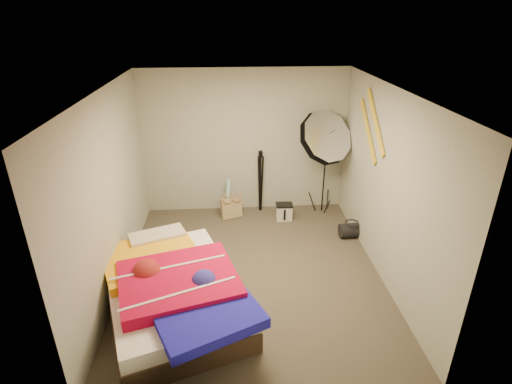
{
  "coord_description": "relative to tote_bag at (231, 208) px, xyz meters",
  "views": [
    {
      "loc": [
        -0.27,
        -4.59,
        3.34
      ],
      "look_at": [
        0.1,
        0.6,
        0.95
      ],
      "focal_mm": 28.0,
      "sensor_mm": 36.0,
      "label": 1
    }
  ],
  "objects": [
    {
      "name": "wall_right",
      "position": [
        2.01,
        -1.64,
        1.07
      ],
      "size": [
        0.0,
        4.0,
        4.0
      ],
      "primitive_type": "plane",
      "rotation": [
        1.57,
        0.0,
        -1.57
      ],
      "color": "#A0A292",
      "rests_on": "floor"
    },
    {
      "name": "wrapping_roll",
      "position": [
        -0.05,
        0.13,
        0.14
      ],
      "size": [
        0.14,
        0.2,
        0.65
      ],
      "primitive_type": "cylinder",
      "rotation": [
        -0.17,
        0.0,
        -0.42
      ],
      "color": "#4CACC4",
      "rests_on": "floor"
    },
    {
      "name": "floor",
      "position": [
        0.26,
        -1.64,
        -0.18
      ],
      "size": [
        4.0,
        4.0,
        0.0
      ],
      "primitive_type": "plane",
      "color": "#4C4438",
      "rests_on": "ground"
    },
    {
      "name": "wall_left",
      "position": [
        -1.49,
        -1.64,
        1.07
      ],
      "size": [
        0.0,
        4.0,
        4.0
      ],
      "primitive_type": "plane",
      "rotation": [
        1.57,
        0.0,
        1.57
      ],
      "color": "#A0A292",
      "rests_on": "floor"
    },
    {
      "name": "ceiling",
      "position": [
        0.26,
        -1.64,
        2.32
      ],
      "size": [
        4.0,
        4.0,
        0.0
      ],
      "primitive_type": "plane",
      "rotation": [
        3.14,
        0.0,
        0.0
      ],
      "color": "silver",
      "rests_on": "wall_back"
    },
    {
      "name": "photo_umbrella",
      "position": [
        1.54,
        -0.03,
        1.23
      ],
      "size": [
        1.01,
        0.98,
        1.97
      ],
      "color": "black",
      "rests_on": "floor"
    },
    {
      "name": "camera_tripod",
      "position": [
        0.53,
        0.23,
        0.47
      ],
      "size": [
        0.07,
        0.07,
        1.13
      ],
      "color": "black",
      "rests_on": "floor"
    },
    {
      "name": "wall_front",
      "position": [
        0.26,
        -3.64,
        1.07
      ],
      "size": [
        3.5,
        0.0,
        3.5
      ],
      "primitive_type": "plane",
      "rotation": [
        -1.57,
        0.0,
        0.0
      ],
      "color": "#A0A292",
      "rests_on": "floor"
    },
    {
      "name": "tote_bag",
      "position": [
        0.0,
        0.0,
        0.0
      ],
      "size": [
        0.39,
        0.27,
        0.37
      ],
      "primitive_type": "cube",
      "rotation": [
        -0.14,
        0.0,
        0.33
      ],
      "color": "tan",
      "rests_on": "floor"
    },
    {
      "name": "wall_stripe_upper",
      "position": [
        1.99,
        -1.04,
        1.77
      ],
      "size": [
        0.02,
        0.91,
        0.78
      ],
      "primitive_type": "cube",
      "rotation": [
        0.7,
        0.0,
        0.0
      ],
      "color": "gold",
      "rests_on": "wall_right"
    },
    {
      "name": "camera_case",
      "position": [
        0.91,
        -0.15,
        -0.05
      ],
      "size": [
        0.27,
        0.2,
        0.27
      ],
      "primitive_type": "cube",
      "rotation": [
        0.0,
        0.0,
        -0.04
      ],
      "color": "beige",
      "rests_on": "floor"
    },
    {
      "name": "wall_stripe_lower",
      "position": [
        1.99,
        -0.79,
        1.57
      ],
      "size": [
        0.02,
        0.91,
        0.78
      ],
      "primitive_type": "cube",
      "rotation": [
        0.7,
        0.0,
        0.0
      ],
      "color": "gold",
      "rests_on": "wall_right"
    },
    {
      "name": "wall_back",
      "position": [
        0.26,
        0.36,
        1.07
      ],
      "size": [
        3.5,
        0.0,
        3.5
      ],
      "primitive_type": "plane",
      "rotation": [
        1.57,
        0.0,
        0.0
      ],
      "color": "#A0A292",
      "rests_on": "floor"
    },
    {
      "name": "bed",
      "position": [
        -0.72,
        -2.36,
        0.12
      ],
      "size": [
        2.1,
        2.46,
        0.61
      ],
      "color": "#402E20",
      "rests_on": "floor"
    },
    {
      "name": "duffel_bag",
      "position": [
        1.91,
        -0.81,
        -0.06
      ],
      "size": [
        0.39,
        0.25,
        0.23
      ],
      "primitive_type": "cylinder",
      "rotation": [
        0.0,
        1.57,
        0.05
      ],
      "color": "black",
      "rests_on": "floor"
    }
  ]
}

